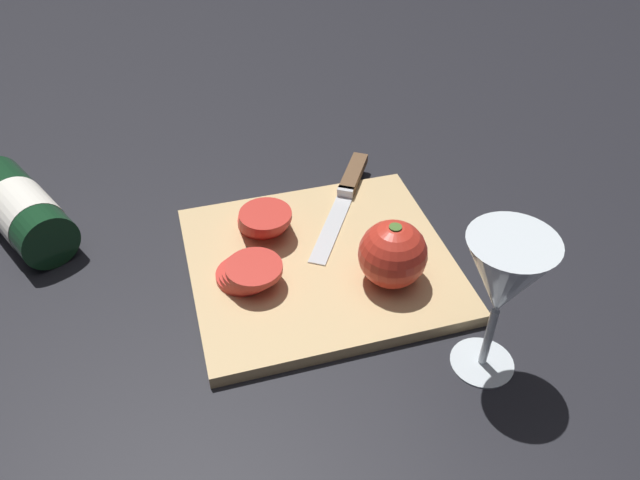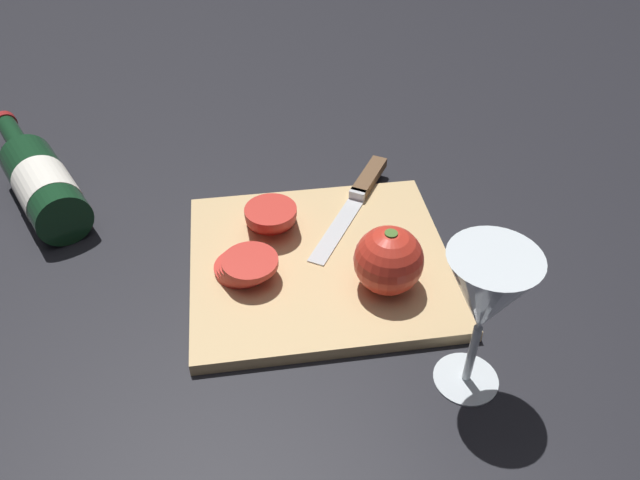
{
  "view_description": "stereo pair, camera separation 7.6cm",
  "coord_description": "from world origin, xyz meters",
  "px_view_note": "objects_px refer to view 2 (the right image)",
  "views": [
    {
      "loc": [
        -0.11,
        -0.52,
        0.54
      ],
      "look_at": [
        0.05,
        0.04,
        0.05
      ],
      "focal_mm": 35.0,
      "sensor_mm": 36.0,
      "label": 1
    },
    {
      "loc": [
        -0.04,
        -0.53,
        0.54
      ],
      "look_at": [
        0.05,
        0.04,
        0.05
      ],
      "focal_mm": 35.0,
      "sensor_mm": 36.0,
      "label": 2
    }
  ],
  "objects_px": {
    "tomato_slice_stack_near": "(271,214)",
    "knife": "(363,187)",
    "wine_glass": "(486,298)",
    "tomato_slice_stack_far": "(246,265)",
    "whole_tomato": "(389,260)",
    "wine_bottle": "(42,183)"
  },
  "relations": [
    {
      "from": "knife",
      "to": "tomato_slice_stack_near",
      "type": "xyz_separation_m",
      "value": [
        -0.14,
        -0.06,
        0.01
      ]
    },
    {
      "from": "wine_glass",
      "to": "knife",
      "type": "xyz_separation_m",
      "value": [
        -0.05,
        0.33,
        -0.1
      ]
    },
    {
      "from": "whole_tomato",
      "to": "tomato_slice_stack_near",
      "type": "height_order",
      "value": "whole_tomato"
    },
    {
      "from": "wine_glass",
      "to": "knife",
      "type": "distance_m",
      "value": 0.35
    },
    {
      "from": "tomato_slice_stack_far",
      "to": "whole_tomato",
      "type": "bearing_deg",
      "value": -14.99
    },
    {
      "from": "whole_tomato",
      "to": "tomato_slice_stack_near",
      "type": "xyz_separation_m",
      "value": [
        -0.13,
        0.13,
        -0.02
      ]
    },
    {
      "from": "tomato_slice_stack_near",
      "to": "knife",
      "type": "bearing_deg",
      "value": 23.95
    },
    {
      "from": "wine_glass",
      "to": "whole_tomato",
      "type": "distance_m",
      "value": 0.16
    },
    {
      "from": "whole_tomato",
      "to": "knife",
      "type": "distance_m",
      "value": 0.2
    },
    {
      "from": "tomato_slice_stack_far",
      "to": "knife",
      "type": "bearing_deg",
      "value": 40.61
    },
    {
      "from": "tomato_slice_stack_near",
      "to": "wine_bottle",
      "type": "bearing_deg",
      "value": 159.6
    },
    {
      "from": "wine_bottle",
      "to": "wine_glass",
      "type": "relative_size",
      "value": 1.75
    },
    {
      "from": "whole_tomato",
      "to": "tomato_slice_stack_far",
      "type": "height_order",
      "value": "whole_tomato"
    },
    {
      "from": "wine_bottle",
      "to": "knife",
      "type": "distance_m",
      "value": 0.45
    },
    {
      "from": "wine_bottle",
      "to": "wine_glass",
      "type": "height_order",
      "value": "wine_glass"
    },
    {
      "from": "wine_bottle",
      "to": "knife",
      "type": "bearing_deg",
      "value": -6.96
    },
    {
      "from": "tomato_slice_stack_far",
      "to": "tomato_slice_stack_near",
      "type": "bearing_deg",
      "value": 66.91
    },
    {
      "from": "wine_bottle",
      "to": "tomato_slice_stack_near",
      "type": "distance_m",
      "value": 0.33
    },
    {
      "from": "tomato_slice_stack_far",
      "to": "wine_glass",
      "type": "bearing_deg",
      "value": -38.92
    },
    {
      "from": "tomato_slice_stack_near",
      "to": "wine_glass",
      "type": "bearing_deg",
      "value": -55.67
    },
    {
      "from": "whole_tomato",
      "to": "tomato_slice_stack_far",
      "type": "distance_m",
      "value": 0.17
    },
    {
      "from": "wine_glass",
      "to": "whole_tomato",
      "type": "height_order",
      "value": "wine_glass"
    }
  ]
}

